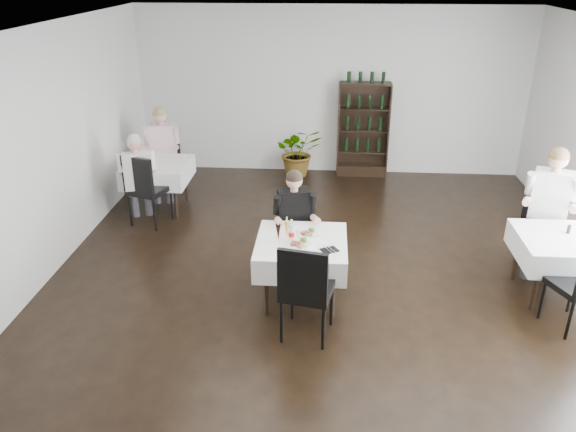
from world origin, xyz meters
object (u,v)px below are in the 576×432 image
object	(u,v)px
potted_tree	(298,152)
wine_shelf	(363,131)
diner_main	(295,217)
main_table	(301,252)

from	to	relation	value
potted_tree	wine_shelf	bearing A→B (deg)	5.57
wine_shelf	diner_main	world-z (taller)	wine_shelf
potted_tree	diner_main	xyz separation A→B (m)	(0.16, -3.64, 0.35)
wine_shelf	diner_main	distance (m)	3.89
main_table	diner_main	bearing A→B (deg)	101.20
potted_tree	diner_main	size ratio (longest dim) A/B	0.66
main_table	diner_main	xyz separation A→B (m)	(-0.11, 0.56, 0.18)
wine_shelf	diner_main	bearing A→B (deg)	-105.07
wine_shelf	potted_tree	distance (m)	1.24
main_table	potted_tree	xyz separation A→B (m)	(-0.27, 4.20, -0.16)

